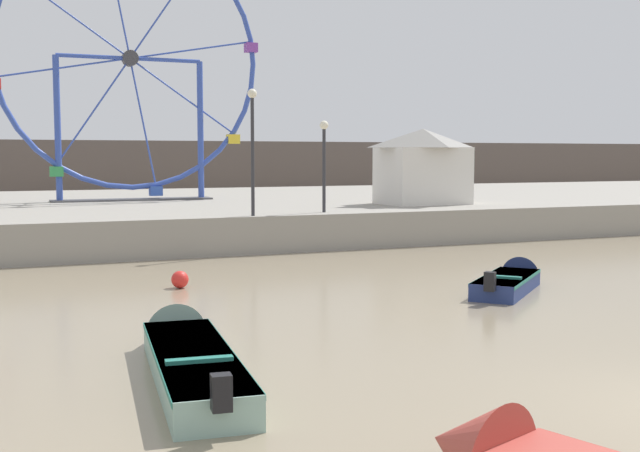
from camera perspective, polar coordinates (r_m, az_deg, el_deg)
quay_promenade at (r=37.94m, az=-9.54°, el=0.98°), size 110.00×23.37×1.30m
distant_town_skyline at (r=58.52m, az=-14.34°, el=3.85°), size 140.00×3.00×4.40m
motorboat_seafoam at (r=12.89m, az=-9.68°, el=-8.89°), size 1.73×6.20×1.10m
motorboat_navy_blue at (r=20.55m, az=13.75°, el=-3.79°), size 3.71×3.43×1.03m
ferris_wheel_blue_frame at (r=37.19m, az=-13.58°, el=11.39°), size 11.98×1.20×12.33m
carnival_booth_white_ticket at (r=33.59m, az=7.45°, el=4.40°), size 3.93×2.88×3.17m
promenade_lamp_near at (r=28.48m, az=0.29°, el=5.44°), size 0.32×0.32×3.30m
promenade_lamp_far at (r=26.88m, az=-4.91°, el=6.64°), size 0.32×0.32×4.29m
mooring_buoy_orange at (r=20.33m, az=-10.10°, el=-3.83°), size 0.44×0.44×0.44m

